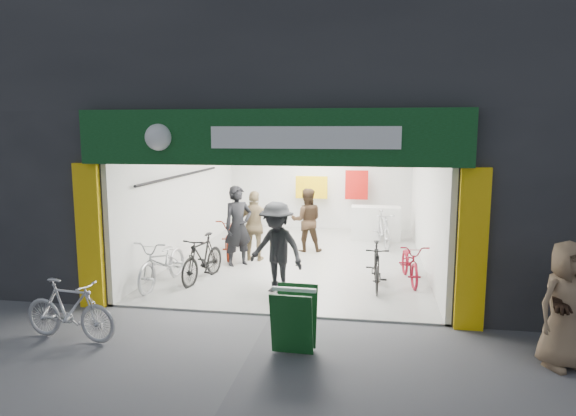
% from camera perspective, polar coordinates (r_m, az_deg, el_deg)
% --- Properties ---
extents(ground, '(60.00, 60.00, 0.00)m').
position_cam_1_polar(ground, '(9.01, -1.99, -11.92)').
color(ground, '#56565B').
rests_on(ground, ground).
extents(building, '(17.00, 10.27, 8.00)m').
position_cam_1_polar(building, '(13.34, 6.22, 13.52)').
color(building, '#232326').
rests_on(building, ground).
extents(bike_left_front, '(0.81, 1.98, 1.01)m').
position_cam_1_polar(bike_left_front, '(10.82, -13.73, -5.84)').
color(bike_left_front, '#B3B4B8').
rests_on(bike_left_front, ground).
extents(bike_left_midfront, '(0.78, 1.73, 1.01)m').
position_cam_1_polar(bike_left_midfront, '(10.95, -9.48, -5.56)').
color(bike_left_midfront, black).
rests_on(bike_left_midfront, ground).
extents(bike_left_midback, '(1.03, 2.02, 1.01)m').
position_cam_1_polar(bike_left_midback, '(13.04, -6.29, -3.19)').
color(bike_left_midback, maroon).
rests_on(bike_left_midback, ground).
extents(bike_left_back, '(0.51, 1.73, 1.04)m').
position_cam_1_polar(bike_left_back, '(14.33, -4.83, -2.05)').
color(bike_left_back, '#A8A8AC').
rests_on(bike_left_back, ground).
extents(bike_right_front, '(0.48, 1.57, 0.94)m').
position_cam_1_polar(bike_right_front, '(10.48, 9.79, -6.40)').
color(bike_right_front, black).
rests_on(bike_right_front, ground).
extents(bike_right_mid, '(0.76, 1.71, 0.87)m').
position_cam_1_polar(bike_right_mid, '(11.06, 13.42, -5.91)').
color(bike_right_mid, maroon).
rests_on(bike_right_mid, ground).
extents(bike_right_back, '(0.79, 1.73, 1.00)m').
position_cam_1_polar(bike_right_back, '(14.20, 10.50, -2.34)').
color(bike_right_back, '#A6A7AB').
rests_on(bike_right_back, ground).
extents(parked_bike, '(1.62, 0.64, 0.95)m').
position_cam_1_polar(parked_bike, '(8.57, -23.10, -10.36)').
color(parked_bike, '#B7B7BC').
rests_on(parked_bike, ground).
extents(customer_a, '(0.82, 0.80, 1.90)m').
position_cam_1_polar(customer_a, '(11.96, -5.56, -2.07)').
color(customer_a, black).
rests_on(customer_a, ground).
extents(customer_b, '(0.91, 0.77, 1.68)m').
position_cam_1_polar(customer_b, '(13.36, 2.08, -1.40)').
color(customer_b, '#372619').
rests_on(customer_b, ground).
extents(customer_c, '(1.34, 1.09, 1.81)m').
position_cam_1_polar(customer_c, '(9.95, -1.28, -4.49)').
color(customer_c, black).
rests_on(customer_c, ground).
extents(customer_d, '(1.02, 0.44, 1.74)m').
position_cam_1_polar(customer_d, '(12.36, -3.70, -2.10)').
color(customer_d, '#86704E').
rests_on(customer_d, ground).
extents(pedestrian_near, '(1.00, 0.86, 1.74)m').
position_cam_1_polar(pedestrian_near, '(7.85, 28.50, -9.44)').
color(pedestrian_near, '#81664B').
rests_on(pedestrian_near, ground).
extents(pedestrian_far, '(1.31, 1.49, 1.64)m').
position_cam_1_polar(pedestrian_far, '(8.19, 28.79, -9.09)').
color(pedestrian_far, '#372319').
rests_on(pedestrian_far, ground).
extents(sandwich_board, '(0.63, 0.64, 0.93)m').
position_cam_1_polar(sandwich_board, '(7.48, 0.68, -12.15)').
color(sandwich_board, '#104118').
rests_on(sandwich_board, ground).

